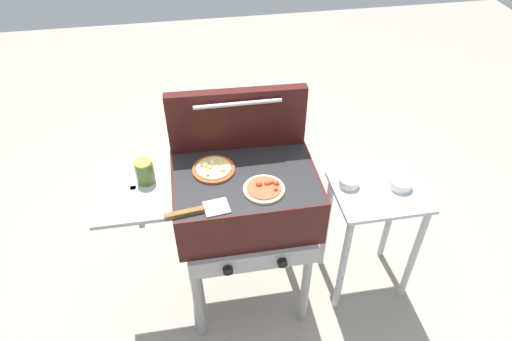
{
  "coord_description": "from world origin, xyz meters",
  "views": [
    {
      "loc": [
        -0.2,
        -1.48,
        2.2
      ],
      "look_at": [
        0.05,
        0.0,
        0.92
      ],
      "focal_mm": 31.76,
      "sensor_mm": 36.0,
      "label": 1
    }
  ],
  "objects_px": {
    "pizza_pepperoni": "(265,188)",
    "grill": "(242,200)",
    "pizza_cheese": "(213,169)",
    "prep_table": "(373,218)",
    "spatula": "(198,211)",
    "topping_bowl_near": "(349,182)",
    "sauce_jar": "(145,172)",
    "topping_bowl_far": "(401,184)"
  },
  "relations": [
    {
      "from": "pizza_pepperoni",
      "to": "sauce_jar",
      "type": "xyz_separation_m",
      "value": [
        -0.49,
        0.14,
        0.04
      ]
    },
    {
      "from": "prep_table",
      "to": "topping_bowl_near",
      "type": "relative_size",
      "value": 6.99
    },
    {
      "from": "topping_bowl_near",
      "to": "prep_table",
      "type": "bearing_deg",
      "value": -24.5
    },
    {
      "from": "sauce_jar",
      "to": "topping_bowl_near",
      "type": "bearing_deg",
      "value": 1.74
    },
    {
      "from": "topping_bowl_near",
      "to": "topping_bowl_far",
      "type": "bearing_deg",
      "value": -12.51
    },
    {
      "from": "grill",
      "to": "prep_table",
      "type": "xyz_separation_m",
      "value": [
        0.67,
        0.0,
        -0.25
      ]
    },
    {
      "from": "topping_bowl_near",
      "to": "pizza_cheese",
      "type": "bearing_deg",
      "value": -179.28
    },
    {
      "from": "spatula",
      "to": "prep_table",
      "type": "xyz_separation_m",
      "value": [
        0.88,
        0.19,
        -0.4
      ]
    },
    {
      "from": "spatula",
      "to": "prep_table",
      "type": "distance_m",
      "value": 0.98
    },
    {
      "from": "pizza_pepperoni",
      "to": "grill",
      "type": "bearing_deg",
      "value": 128.3
    },
    {
      "from": "grill",
      "to": "spatula",
      "type": "height_order",
      "value": "spatula"
    },
    {
      "from": "pizza_pepperoni",
      "to": "prep_table",
      "type": "relative_size",
      "value": 0.25
    },
    {
      "from": "spatula",
      "to": "sauce_jar",
      "type": "bearing_deg",
      "value": 132.39
    },
    {
      "from": "topping_bowl_near",
      "to": "sauce_jar",
      "type": "bearing_deg",
      "value": -178.26
    },
    {
      "from": "pizza_cheese",
      "to": "grill",
      "type": "bearing_deg",
      "value": -26.81
    },
    {
      "from": "pizza_cheese",
      "to": "pizza_pepperoni",
      "type": "distance_m",
      "value": 0.26
    },
    {
      "from": "topping_bowl_near",
      "to": "spatula",
      "type": "bearing_deg",
      "value": -161.12
    },
    {
      "from": "pizza_pepperoni",
      "to": "sauce_jar",
      "type": "bearing_deg",
      "value": 163.8
    },
    {
      "from": "grill",
      "to": "pizza_pepperoni",
      "type": "height_order",
      "value": "pizza_pepperoni"
    },
    {
      "from": "sauce_jar",
      "to": "topping_bowl_near",
      "type": "distance_m",
      "value": 0.97
    },
    {
      "from": "pizza_cheese",
      "to": "sauce_jar",
      "type": "relative_size",
      "value": 1.77
    },
    {
      "from": "sauce_jar",
      "to": "prep_table",
      "type": "bearing_deg",
      "value": -1.82
    },
    {
      "from": "topping_bowl_near",
      "to": "topping_bowl_far",
      "type": "relative_size",
      "value": 0.91
    },
    {
      "from": "sauce_jar",
      "to": "prep_table",
      "type": "distance_m",
      "value": 1.17
    },
    {
      "from": "spatula",
      "to": "topping_bowl_near",
      "type": "bearing_deg",
      "value": 18.88
    },
    {
      "from": "grill",
      "to": "pizza_pepperoni",
      "type": "bearing_deg",
      "value": -51.7
    },
    {
      "from": "grill",
      "to": "topping_bowl_far",
      "type": "distance_m",
      "value": 0.78
    },
    {
      "from": "pizza_cheese",
      "to": "pizza_pepperoni",
      "type": "bearing_deg",
      "value": -39.29
    },
    {
      "from": "spatula",
      "to": "pizza_pepperoni",
      "type": "bearing_deg",
      "value": 15.92
    },
    {
      "from": "spatula",
      "to": "prep_table",
      "type": "bearing_deg",
      "value": 12.2
    },
    {
      "from": "grill",
      "to": "topping_bowl_near",
      "type": "height_order",
      "value": "grill"
    },
    {
      "from": "pizza_cheese",
      "to": "prep_table",
      "type": "bearing_deg",
      "value": -3.97
    },
    {
      "from": "grill",
      "to": "pizza_pepperoni",
      "type": "xyz_separation_m",
      "value": [
        0.08,
        -0.1,
        0.15
      ]
    },
    {
      "from": "pizza_pepperoni",
      "to": "topping_bowl_far",
      "type": "distance_m",
      "value": 0.73
    },
    {
      "from": "pizza_pepperoni",
      "to": "spatula",
      "type": "bearing_deg",
      "value": -164.08
    },
    {
      "from": "sauce_jar",
      "to": "topping_bowl_far",
      "type": "xyz_separation_m",
      "value": [
        1.19,
        -0.03,
        -0.23
      ]
    },
    {
      "from": "pizza_pepperoni",
      "to": "sauce_jar",
      "type": "height_order",
      "value": "sauce_jar"
    },
    {
      "from": "sauce_jar",
      "to": "prep_table",
      "type": "height_order",
      "value": "sauce_jar"
    },
    {
      "from": "pizza_pepperoni",
      "to": "prep_table",
      "type": "height_order",
      "value": "pizza_pepperoni"
    },
    {
      "from": "topping_bowl_near",
      "to": "topping_bowl_far",
      "type": "height_order",
      "value": "same"
    },
    {
      "from": "sauce_jar",
      "to": "topping_bowl_near",
      "type": "xyz_separation_m",
      "value": [
        0.94,
        0.03,
        -0.23
      ]
    },
    {
      "from": "pizza_pepperoni",
      "to": "topping_bowl_far",
      "type": "xyz_separation_m",
      "value": [
        0.7,
        0.12,
        -0.19
      ]
    }
  ]
}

